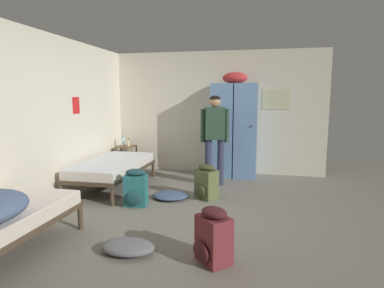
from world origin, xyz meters
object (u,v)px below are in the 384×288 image
shelf_unit (126,156)px  lotion_bottle (128,143)px  backpack_olive (206,182)px  water_bottle (123,141)px  clothes_pile_denim (171,195)px  person_traveler (215,132)px  backpack_maroon (213,237)px  bed_left_rear (113,166)px  clothes_pile_grey (128,247)px  backpack_teal (136,188)px  locker_bank (234,129)px

shelf_unit → lotion_bottle: lotion_bottle is taller
shelf_unit → backpack_olive: 2.43m
water_bottle → clothes_pile_denim: size_ratio=0.38×
person_traveler → lotion_bottle: (-1.90, 0.56, -0.33)m
shelf_unit → clothes_pile_denim: 2.11m
shelf_unit → backpack_maroon: bearing=-55.2°
shelf_unit → lotion_bottle: bearing=-29.7°
water_bottle → bed_left_rear: bearing=-74.2°
water_bottle → lotion_bottle: (0.15, -0.06, -0.02)m
clothes_pile_denim → backpack_olive: bearing=11.0°
bed_left_rear → clothes_pile_grey: bed_left_rear is taller
bed_left_rear → clothes_pile_denim: bearing=-18.7°
lotion_bottle → backpack_teal: lotion_bottle is taller
locker_bank → lotion_bottle: locker_bank is taller
locker_bank → clothes_pile_grey: size_ratio=3.68×
shelf_unit → person_traveler: size_ratio=0.35×
water_bottle → clothes_pile_denim: (1.49, -1.56, -0.62)m
locker_bank → lotion_bottle: (-2.18, -0.18, -0.33)m
person_traveler → lotion_bottle: bearing=163.6°
backpack_teal → clothes_pile_denim: (0.40, 0.44, -0.21)m
bed_left_rear → backpack_teal: backpack_teal is taller
backpack_olive → clothes_pile_denim: size_ratio=1.00×
clothes_pile_denim → backpack_maroon: bearing=-62.9°
backpack_olive → lotion_bottle: bearing=143.6°
locker_bank → bed_left_rear: size_ratio=1.09×
water_bottle → clothes_pile_grey: size_ratio=0.38×
locker_bank → clothes_pile_grey: locker_bank is taller
locker_bank → backpack_teal: size_ratio=3.76×
water_bottle → backpack_maroon: (2.43, -3.41, -0.41)m
shelf_unit → water_bottle: (-0.08, 0.02, 0.32)m
backpack_maroon → backpack_olive: same height
backpack_teal → clothes_pile_denim: bearing=47.7°
person_traveler → lotion_bottle: 2.01m
person_traveler → clothes_pile_denim: 1.44m
backpack_maroon → backpack_teal: same height
bed_left_rear → locker_bank: bearing=32.8°
shelf_unit → lotion_bottle: size_ratio=3.54×
backpack_maroon → backpack_teal: (-1.35, 1.41, 0.00)m
backpack_maroon → clothes_pile_denim: bearing=117.1°
locker_bank → bed_left_rear: 2.45m
bed_left_rear → clothes_pile_denim: 1.26m
locker_bank → backpack_olive: locker_bank is taller
person_traveler → clothes_pile_denim: size_ratio=2.93×
water_bottle → backpack_teal: (1.08, -2.00, -0.41)m
bed_left_rear → clothes_pile_denim: (1.16, -0.39, -0.33)m
clothes_pile_grey → bed_left_rear: bearing=118.7°
locker_bank → clothes_pile_grey: 3.72m
bed_left_rear → backpack_maroon: (2.10, -2.24, -0.12)m
backpack_teal → person_traveler: bearing=55.0°
bed_left_rear → water_bottle: water_bottle is taller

